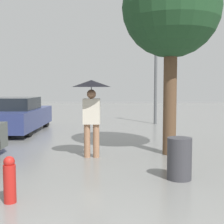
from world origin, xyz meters
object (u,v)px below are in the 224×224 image
at_px(trash_bin, 179,159).
at_px(tree, 171,10).
at_px(street_lamp, 156,67).
at_px(parked_car_farthest, 16,116).
at_px(pedestrian, 91,99).
at_px(fire_hydrant, 10,180).

bearing_deg(trash_bin, tree, 85.46).
height_order(street_lamp, trash_bin, street_lamp).
relative_size(tree, trash_bin, 6.23).
bearing_deg(parked_car_farthest, trash_bin, -50.31).
xyz_separation_m(pedestrian, tree, (1.92, 0.37, 2.16)).
bearing_deg(street_lamp, parked_car_farthest, -155.91).
relative_size(parked_car_farthest, fire_hydrant, 6.00).
distance_m(trash_bin, fire_hydrant, 2.98).
distance_m(pedestrian, trash_bin, 2.68).
height_order(trash_bin, fire_hydrant, trash_bin).
bearing_deg(trash_bin, fire_hydrant, -156.09).
xyz_separation_m(pedestrian, trash_bin, (1.75, -1.74, -1.02)).
bearing_deg(fire_hydrant, parked_car_farthest, 107.29).
distance_m(tree, street_lamp, 6.42).
relative_size(pedestrian, street_lamp, 0.47).
distance_m(pedestrian, fire_hydrant, 3.28).
bearing_deg(street_lamp, pedestrian, -109.29).
bearing_deg(trash_bin, parked_car_farthest, 129.69).
distance_m(pedestrian, parked_car_farthest, 5.36).
relative_size(street_lamp, trash_bin, 5.09).
relative_size(tree, fire_hydrant, 6.92).
bearing_deg(street_lamp, tree, -93.82).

